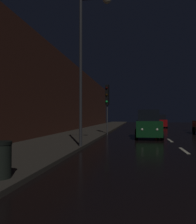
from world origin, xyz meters
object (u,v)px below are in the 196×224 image
(traffic_light_far_left, at_px, (107,99))
(trash_bin_curbside, at_px, (1,160))
(car_distant_taillights, at_px, (160,122))
(streetlamp_overhead, at_px, (89,49))
(car_approaching_headlights, at_px, (148,125))

(traffic_light_far_left, relative_size, trash_bin_curbside, 5.00)
(traffic_light_far_left, xyz_separation_m, car_distant_taillights, (6.30, 15.51, -2.45))
(trash_bin_curbside, bearing_deg, car_distant_taillights, 77.46)
(streetlamp_overhead, height_order, car_distant_taillights, streetlamp_overhead)
(streetlamp_overhead, bearing_deg, traffic_light_far_left, 91.38)
(streetlamp_overhead, xyz_separation_m, car_approaching_headlights, (3.36, 6.91, -4.21))
(trash_bin_curbside, height_order, car_approaching_headlights, car_approaching_headlights)
(streetlamp_overhead, relative_size, car_distant_taillights, 2.03)
(traffic_light_far_left, bearing_deg, trash_bin_curbside, 6.34)
(streetlamp_overhead, height_order, car_approaching_headlights, streetlamp_overhead)
(traffic_light_far_left, xyz_separation_m, car_approaching_headlights, (3.59, -2.62, -2.34))
(car_distant_taillights, bearing_deg, streetlamp_overhead, 166.38)
(car_approaching_headlights, bearing_deg, car_distant_taillights, 171.51)
(trash_bin_curbside, height_order, car_distant_taillights, car_distant_taillights)
(car_distant_taillights, bearing_deg, traffic_light_far_left, 157.90)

